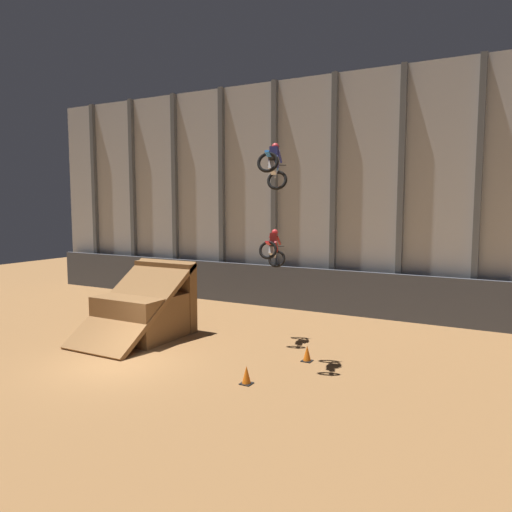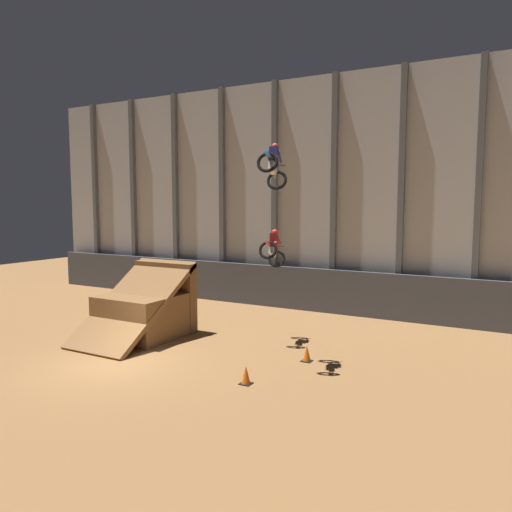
% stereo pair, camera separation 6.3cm
% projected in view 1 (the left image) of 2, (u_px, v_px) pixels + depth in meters
% --- Properties ---
extents(ground_plane, '(60.00, 60.00, 0.00)m').
position_uv_depth(ground_plane, '(118.00, 365.00, 17.23)').
color(ground_plane, olive).
extents(arena_back_wall, '(32.00, 0.40, 12.06)m').
position_uv_depth(arena_back_wall, '(276.00, 195.00, 27.11)').
color(arena_back_wall, silver).
rests_on(arena_back_wall, ground_plane).
extents(lower_barrier, '(31.36, 0.20, 2.24)m').
position_uv_depth(lower_barrier, '(269.00, 286.00, 26.98)').
color(lower_barrier, '#474C56').
rests_on(lower_barrier, ground_plane).
extents(dirt_ramp, '(3.08, 4.75, 3.16)m').
position_uv_depth(dirt_ramp, '(147.00, 310.00, 21.05)').
color(dirt_ramp, brown).
rests_on(dirt_ramp, ground_plane).
extents(rider_bike_left_air, '(1.05, 1.78, 1.65)m').
position_uv_depth(rider_bike_left_air, '(273.00, 249.00, 20.00)').
color(rider_bike_left_air, black).
extents(rider_bike_right_air, '(1.09, 1.80, 1.65)m').
position_uv_depth(rider_bike_right_air, '(273.00, 165.00, 16.92)').
color(rider_bike_right_air, black).
extents(traffic_cone_near_ramp, '(0.36, 0.36, 0.58)m').
position_uv_depth(traffic_cone_near_ramp, '(307.00, 354.00, 17.62)').
color(traffic_cone_near_ramp, black).
rests_on(traffic_cone_near_ramp, ground_plane).
extents(traffic_cone_arena_edge, '(0.36, 0.36, 0.58)m').
position_uv_depth(traffic_cone_arena_edge, '(246.00, 375.00, 15.40)').
color(traffic_cone_arena_edge, black).
rests_on(traffic_cone_arena_edge, ground_plane).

